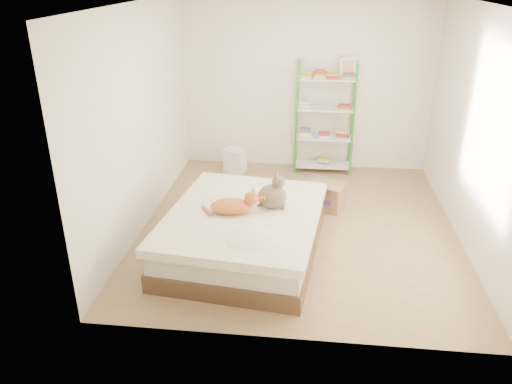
# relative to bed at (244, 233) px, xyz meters

# --- Properties ---
(room) EXTENTS (3.81, 4.21, 2.61)m
(room) POSITION_rel_bed_xyz_m (0.59, 0.73, 1.04)
(room) COLOR #A48853
(room) RESTS_ON ground
(bed) EXTENTS (1.82, 2.17, 0.51)m
(bed) POSITION_rel_bed_xyz_m (0.00, 0.00, 0.00)
(bed) COLOR brown
(bed) RESTS_ON ground
(orange_cat) EXTENTS (0.56, 0.36, 0.21)m
(orange_cat) POSITION_rel_bed_xyz_m (-0.13, -0.04, 0.36)
(orange_cat) COLOR #C7632A
(orange_cat) RESTS_ON bed
(grey_cat) EXTENTS (0.35, 0.30, 0.39)m
(grey_cat) POSITION_rel_bed_xyz_m (0.30, 0.15, 0.45)
(grey_cat) COLOR #79664E
(grey_cat) RESTS_ON bed
(shelf_unit) EXTENTS (0.88, 0.36, 1.74)m
(shelf_unit) POSITION_rel_bed_xyz_m (0.89, 2.61, 0.65)
(shelf_unit) COLOR green
(shelf_unit) RESTS_ON ground
(cardboard_box) EXTENTS (0.58, 0.59, 0.39)m
(cardboard_box) POSITION_rel_bed_xyz_m (0.91, 1.28, -0.09)
(cardboard_box) COLOR #9E7C5B
(cardboard_box) RESTS_ON ground
(white_bin) EXTENTS (0.39, 0.37, 0.37)m
(white_bin) POSITION_rel_bed_xyz_m (-0.47, 2.42, -0.07)
(white_bin) COLOR white
(white_bin) RESTS_ON ground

